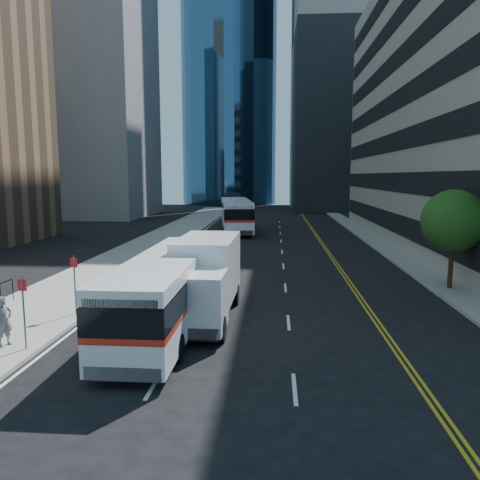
# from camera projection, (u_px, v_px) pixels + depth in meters

# --- Properties ---
(ground) EXTENTS (160.00, 160.00, 0.00)m
(ground) POSITION_uv_depth(u_px,v_px,m) (276.00, 339.00, 17.09)
(ground) COLOR black
(ground) RESTS_ON ground
(sidewalk_west) EXTENTS (5.00, 90.00, 0.15)m
(sidewalk_west) POSITION_uv_depth(u_px,v_px,m) (160.00, 241.00, 42.55)
(sidewalk_west) COLOR gray
(sidewalk_west) RESTS_ON ground
(sidewalk_east) EXTENTS (2.00, 90.00, 0.15)m
(sidewalk_east) POSITION_uv_depth(u_px,v_px,m) (378.00, 243.00, 41.11)
(sidewalk_east) COLOR gray
(sidewalk_east) RESTS_ON ground
(office_tower_north) EXTENTS (30.00, 28.00, 60.00)m
(office_tower_north) POSITION_uv_depth(u_px,v_px,m) (379.00, 39.00, 82.81)
(office_tower_north) COLOR gray
(office_tower_north) RESTS_ON ground
(glass_tower) EXTENTS (20.00, 20.00, 80.00)m
(glass_tower) POSITION_uv_depth(u_px,v_px,m) (229.00, 9.00, 96.36)
(glass_tower) COLOR navy
(glass_tower) RESTS_ON ground
(midrise_west) EXTENTS (18.00, 18.00, 35.00)m
(midrise_west) POSITION_uv_depth(u_px,v_px,m) (84.00, 96.00, 68.14)
(midrise_west) COLOR gray
(midrise_west) RESTS_ON ground
(street_tree) EXTENTS (3.20, 3.20, 5.10)m
(street_tree) POSITION_uv_depth(u_px,v_px,m) (453.00, 221.00, 23.83)
(street_tree) COLOR #332114
(street_tree) RESTS_ON sidewalk_east
(bus_front) EXTENTS (2.46, 11.11, 2.86)m
(bus_front) POSITION_uv_depth(u_px,v_px,m) (168.00, 289.00, 18.14)
(bus_front) COLOR silver
(bus_front) RESTS_ON ground
(bus_rear) EXTENTS (4.56, 13.40, 3.39)m
(bus_rear) POSITION_uv_depth(u_px,v_px,m) (236.00, 214.00, 50.19)
(bus_rear) COLOR white
(bus_rear) RESTS_ON ground
(box_truck) EXTENTS (2.52, 6.97, 3.31)m
(box_truck) POSITION_uv_depth(u_px,v_px,m) (204.00, 278.00, 19.34)
(box_truck) COLOR silver
(box_truck) RESTS_ON ground
(pedestrian) EXTENTS (0.61, 0.74, 1.73)m
(pedestrian) POSITION_uv_depth(u_px,v_px,m) (4.00, 321.00, 15.91)
(pedestrian) COLOR #5A5B62
(pedestrian) RESTS_ON sidewalk_west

